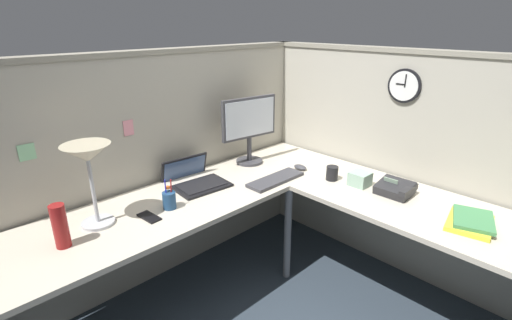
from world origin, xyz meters
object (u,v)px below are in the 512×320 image
at_px(coffee_mug, 332,173).
at_px(laptop, 194,179).
at_px(monitor, 249,125).
at_px(office_phone, 396,189).
at_px(tissue_box, 360,179).
at_px(pen_cup, 169,200).
at_px(thermos_flask, 60,226).
at_px(book_stack, 471,221).
at_px(keyboard, 276,180).
at_px(computer_mouse, 300,167).
at_px(desk_lamp_dome, 88,160).
at_px(wall_clock, 405,86).
at_px(cell_phone, 149,217).

bearing_deg(coffee_mug, laptop, 138.67).
distance_m(monitor, office_phone, 1.10).
bearing_deg(tissue_box, pen_cup, 150.81).
relative_size(thermos_flask, tissue_box, 1.83).
distance_m(book_stack, tissue_box, 0.69).
bearing_deg(pen_cup, coffee_mug, -22.32).
relative_size(keyboard, coffee_mug, 4.48).
bearing_deg(tissue_box, laptop, 133.46).
height_order(computer_mouse, pen_cup, pen_cup).
distance_m(laptop, tissue_box, 1.09).
relative_size(desk_lamp_dome, tissue_box, 3.71).
relative_size(pen_cup, tissue_box, 1.50).
relative_size(computer_mouse, thermos_flask, 0.47).
bearing_deg(book_stack, thermos_flask, 141.11).
bearing_deg(wall_clock, office_phone, -150.67).
distance_m(laptop, book_stack, 1.65).
xyz_separation_m(computer_mouse, cell_phone, (-1.15, 0.13, -0.01)).
bearing_deg(cell_phone, laptop, 20.78).
distance_m(keyboard, wall_clock, 1.04).
distance_m(laptop, desk_lamp_dome, 0.77).
xyz_separation_m(computer_mouse, book_stack, (0.03, -1.13, 0.00)).
bearing_deg(computer_mouse, tissue_box, -82.17).
xyz_separation_m(keyboard, office_phone, (0.38, -0.66, 0.03)).
bearing_deg(computer_mouse, cell_phone, 173.67).
xyz_separation_m(book_stack, coffee_mug, (-0.02, 0.86, 0.03)).
height_order(keyboard, book_stack, book_stack).
distance_m(monitor, laptop, 0.59).
xyz_separation_m(desk_lamp_dome, cell_phone, (0.23, -0.13, -0.36)).
height_order(laptop, keyboard, laptop).
height_order(office_phone, wall_clock, wall_clock).
height_order(coffee_mug, tissue_box, coffee_mug).
height_order(monitor, office_phone, monitor).
height_order(desk_lamp_dome, wall_clock, wall_clock).
height_order(thermos_flask, tissue_box, thermos_flask).
bearing_deg(laptop, wall_clock, -38.08).
xyz_separation_m(computer_mouse, tissue_box, (0.06, -0.45, 0.03)).
relative_size(keyboard, book_stack, 1.32).
xyz_separation_m(pen_cup, thermos_flask, (-0.57, 0.02, 0.06)).
bearing_deg(pen_cup, wall_clock, -25.05).
height_order(laptop, office_phone, laptop).
height_order(monitor, desk_lamp_dome, monitor).
height_order(computer_mouse, cell_phone, computer_mouse).
height_order(thermos_flask, office_phone, thermos_flask).
xyz_separation_m(office_phone, tissue_box, (-0.04, 0.23, 0.01)).
distance_m(computer_mouse, cell_phone, 1.15).
distance_m(thermos_flask, office_phone, 1.88).
height_order(pen_cup, office_phone, pen_cup).
relative_size(pen_cup, office_phone, 0.86).
height_order(cell_phone, book_stack, book_stack).
xyz_separation_m(keyboard, desk_lamp_dome, (-1.09, 0.28, 0.35)).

